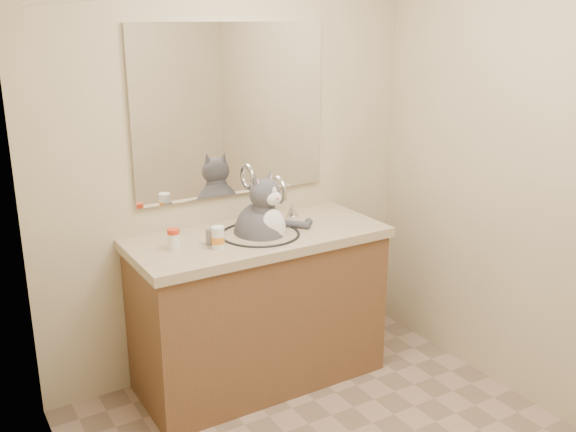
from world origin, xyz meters
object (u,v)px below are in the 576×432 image
object	(u,v)px
grey_canister	(211,237)
cat	(262,231)
pill_bottle_redcap	(174,239)
pill_bottle_orange	(218,238)

from	to	relation	value
grey_canister	cat	bearing A→B (deg)	3.47
pill_bottle_redcap	grey_canister	distance (m)	0.18
cat	pill_bottle_orange	world-z (taller)	cat
pill_bottle_redcap	pill_bottle_orange	world-z (taller)	pill_bottle_orange
cat	pill_bottle_orange	xyz separation A→B (m)	(-0.29, -0.09, 0.04)
cat	pill_bottle_orange	bearing A→B (deg)	-177.14
cat	pill_bottle_redcap	distance (m)	0.48
pill_bottle_redcap	grey_canister	world-z (taller)	pill_bottle_redcap
cat	pill_bottle_redcap	xyz separation A→B (m)	(-0.48, 0.01, 0.04)
grey_canister	pill_bottle_orange	bearing A→B (deg)	-85.57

